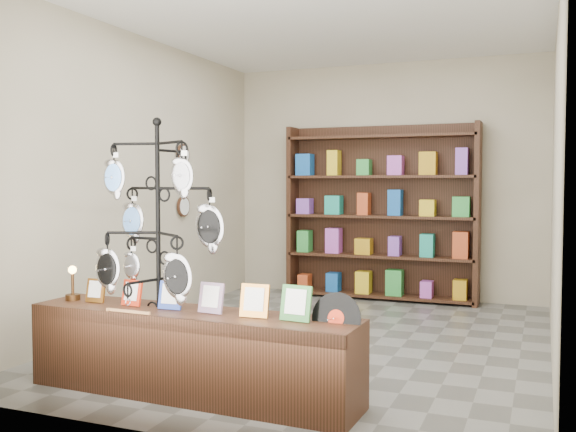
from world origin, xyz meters
name	(u,v)px	position (x,y,z in m)	size (l,w,h in m)	color
ground	(322,340)	(0.00, 0.00, 0.00)	(5.00, 5.00, 0.00)	slate
room_envelope	(322,142)	(0.00, 0.00, 1.85)	(5.00, 5.00, 5.00)	#BEB399
display_tree	(158,233)	(-0.62, -1.78, 1.12)	(0.99, 0.90, 1.93)	black
front_shelf	(191,353)	(-0.33, -1.83, 0.30)	(2.42, 0.57, 0.85)	black
back_shelving	(381,218)	(0.00, 2.30, 1.03)	(2.42, 0.36, 2.20)	black
wall_clocks	(183,181)	(-1.97, 0.80, 1.50)	(0.03, 0.24, 0.84)	black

